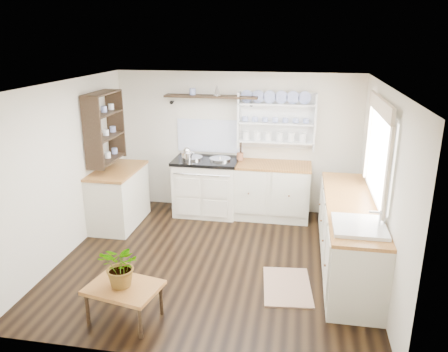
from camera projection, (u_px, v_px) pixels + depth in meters
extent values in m
cube|color=black|center=(215.00, 260.00, 5.81)|extent=(4.00, 3.80, 0.01)
cube|color=beige|center=(237.00, 143.00, 7.23)|extent=(4.00, 0.02, 2.30)
cube|color=beige|center=(381.00, 187.00, 5.12)|extent=(0.02, 3.80, 2.30)
cube|color=beige|center=(66.00, 170.00, 5.78)|extent=(0.02, 3.80, 2.30)
cube|color=white|center=(213.00, 85.00, 5.10)|extent=(4.00, 3.80, 0.01)
cube|color=white|center=(379.00, 155.00, 5.16)|extent=(0.04, 1.40, 1.00)
cube|color=white|center=(377.00, 155.00, 5.16)|extent=(0.02, 1.50, 1.10)
cube|color=beige|center=(381.00, 106.00, 4.99)|extent=(0.04, 1.55, 0.18)
cube|color=silver|center=(206.00, 188.00, 7.22)|extent=(1.01, 0.65, 0.88)
cube|color=black|center=(206.00, 161.00, 7.07)|extent=(1.05, 0.69, 0.05)
cylinder|color=silver|center=(192.00, 158.00, 7.10)|extent=(0.34, 0.34, 0.03)
cylinder|color=silver|center=(220.00, 159.00, 7.02)|extent=(0.34, 0.34, 0.03)
cylinder|color=silver|center=(201.00, 175.00, 6.77)|extent=(0.90, 0.02, 0.02)
cube|color=beige|center=(270.00, 191.00, 7.07)|extent=(1.25, 0.60, 0.88)
cube|color=brown|center=(271.00, 165.00, 6.93)|extent=(1.27, 0.63, 0.04)
cube|color=beige|center=(349.00, 236.00, 5.48)|extent=(0.60, 2.40, 0.88)
cube|color=brown|center=(352.00, 204.00, 5.35)|extent=(0.62, 2.43, 0.04)
cube|color=white|center=(358.00, 236.00, 4.67)|extent=(0.55, 0.60, 0.28)
cylinder|color=silver|center=(380.00, 220.00, 4.57)|extent=(0.02, 0.02, 0.22)
cube|color=beige|center=(119.00, 197.00, 6.80)|extent=(0.60, 1.10, 0.88)
cube|color=brown|center=(117.00, 170.00, 6.66)|extent=(0.62, 1.13, 0.04)
cube|color=white|center=(277.00, 120.00, 6.98)|extent=(1.20, 0.03, 0.90)
cube|color=white|center=(276.00, 121.00, 6.90)|extent=(1.20, 0.22, 0.02)
cylinder|color=navy|center=(277.00, 104.00, 6.82)|extent=(0.20, 0.02, 0.20)
cube|color=black|center=(211.00, 96.00, 6.94)|extent=(1.50, 0.24, 0.04)
cone|color=black|center=(173.00, 102.00, 7.15)|extent=(0.06, 0.20, 0.06)
cone|color=black|center=(252.00, 104.00, 6.93)|extent=(0.06, 0.20, 0.06)
cube|color=black|center=(104.00, 127.00, 6.48)|extent=(0.28, 0.80, 1.05)
cylinder|color=brown|center=(240.00, 157.00, 7.06)|extent=(0.11, 0.11, 0.13)
cube|color=brown|center=(124.00, 288.00, 4.49)|extent=(0.81, 0.65, 0.04)
cylinder|color=black|center=(87.00, 309.00, 4.48)|extent=(0.04, 0.04, 0.35)
cylinder|color=black|center=(112.00, 288.00, 4.85)|extent=(0.04, 0.04, 0.35)
cylinder|color=black|center=(140.00, 323.00, 4.26)|extent=(0.04, 0.04, 0.35)
cylinder|color=black|center=(161.00, 299.00, 4.63)|extent=(0.04, 0.04, 0.35)
imported|color=#3F7233|center=(122.00, 266.00, 4.41)|extent=(0.51, 0.47, 0.47)
cube|color=#85614D|center=(287.00, 286.00, 5.18)|extent=(0.63, 0.90, 0.02)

